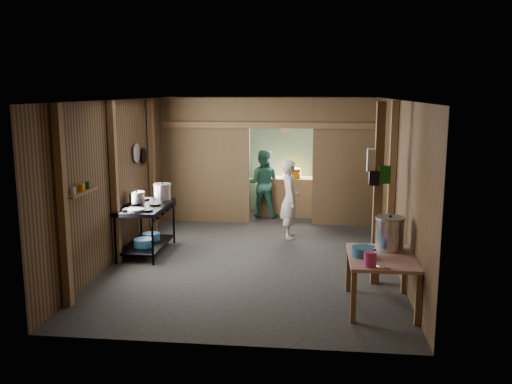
# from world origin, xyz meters

# --- Properties ---
(floor) EXTENTS (4.50, 7.00, 0.00)m
(floor) POSITION_xyz_m (0.00, 0.00, 0.00)
(floor) COLOR #242424
(floor) RESTS_ON ground
(ceiling) EXTENTS (4.50, 7.00, 0.00)m
(ceiling) POSITION_xyz_m (0.00, 0.00, 2.60)
(ceiling) COLOR #4E4B49
(ceiling) RESTS_ON ground
(wall_back) EXTENTS (4.50, 0.00, 2.60)m
(wall_back) POSITION_xyz_m (0.00, 3.50, 1.30)
(wall_back) COLOR brown
(wall_back) RESTS_ON ground
(wall_front) EXTENTS (4.50, 0.00, 2.60)m
(wall_front) POSITION_xyz_m (0.00, -3.50, 1.30)
(wall_front) COLOR brown
(wall_front) RESTS_ON ground
(wall_left) EXTENTS (0.00, 7.00, 2.60)m
(wall_left) POSITION_xyz_m (-2.25, 0.00, 1.30)
(wall_left) COLOR brown
(wall_left) RESTS_ON ground
(wall_right) EXTENTS (0.00, 7.00, 2.60)m
(wall_right) POSITION_xyz_m (2.25, 0.00, 1.30)
(wall_right) COLOR brown
(wall_right) RESTS_ON ground
(partition_left) EXTENTS (1.85, 0.10, 2.60)m
(partition_left) POSITION_xyz_m (-1.32, 2.20, 1.30)
(partition_left) COLOR brown
(partition_left) RESTS_ON floor
(partition_right) EXTENTS (1.35, 0.10, 2.60)m
(partition_right) POSITION_xyz_m (1.57, 2.20, 1.30)
(partition_right) COLOR brown
(partition_right) RESTS_ON floor
(partition_header) EXTENTS (1.30, 0.10, 0.60)m
(partition_header) POSITION_xyz_m (0.25, 2.20, 2.30)
(partition_header) COLOR brown
(partition_header) RESTS_ON wall_back
(turquoise_panel) EXTENTS (4.40, 0.06, 2.50)m
(turquoise_panel) POSITION_xyz_m (0.00, 3.44, 1.25)
(turquoise_panel) COLOR #7FB8B1
(turquoise_panel) RESTS_ON wall_back
(back_counter) EXTENTS (1.20, 0.50, 0.85)m
(back_counter) POSITION_xyz_m (0.30, 2.95, 0.42)
(back_counter) COLOR brown
(back_counter) RESTS_ON floor
(wall_clock) EXTENTS (0.20, 0.03, 0.20)m
(wall_clock) POSITION_xyz_m (0.25, 3.40, 1.90)
(wall_clock) COLOR silver
(wall_clock) RESTS_ON wall_back
(post_left_a) EXTENTS (0.10, 0.12, 2.60)m
(post_left_a) POSITION_xyz_m (-2.18, -2.60, 1.30)
(post_left_a) COLOR brown
(post_left_a) RESTS_ON floor
(post_left_b) EXTENTS (0.10, 0.12, 2.60)m
(post_left_b) POSITION_xyz_m (-2.18, -0.80, 1.30)
(post_left_b) COLOR brown
(post_left_b) RESTS_ON floor
(post_left_c) EXTENTS (0.10, 0.12, 2.60)m
(post_left_c) POSITION_xyz_m (-2.18, 1.20, 1.30)
(post_left_c) COLOR brown
(post_left_c) RESTS_ON floor
(post_right) EXTENTS (0.10, 0.12, 2.60)m
(post_right) POSITION_xyz_m (2.18, -0.20, 1.30)
(post_right) COLOR brown
(post_right) RESTS_ON floor
(post_free) EXTENTS (0.12, 0.12, 2.60)m
(post_free) POSITION_xyz_m (1.85, -1.30, 1.30)
(post_free) COLOR brown
(post_free) RESTS_ON floor
(cross_beam) EXTENTS (4.40, 0.12, 0.12)m
(cross_beam) POSITION_xyz_m (0.00, 2.15, 2.05)
(cross_beam) COLOR brown
(cross_beam) RESTS_ON wall_left
(pan_lid_big) EXTENTS (0.03, 0.34, 0.34)m
(pan_lid_big) POSITION_xyz_m (-2.21, 0.40, 1.65)
(pan_lid_big) COLOR gray
(pan_lid_big) RESTS_ON wall_left
(pan_lid_small) EXTENTS (0.03, 0.30, 0.30)m
(pan_lid_small) POSITION_xyz_m (-2.21, 0.80, 1.55)
(pan_lid_small) COLOR black
(pan_lid_small) RESTS_ON wall_left
(wall_shelf) EXTENTS (0.14, 0.80, 0.03)m
(wall_shelf) POSITION_xyz_m (-2.15, -2.10, 1.40)
(wall_shelf) COLOR brown
(wall_shelf) RESTS_ON wall_left
(jar_white) EXTENTS (0.07, 0.07, 0.10)m
(jar_white) POSITION_xyz_m (-2.15, -2.35, 1.47)
(jar_white) COLOR silver
(jar_white) RESTS_ON wall_shelf
(jar_yellow) EXTENTS (0.08, 0.08, 0.10)m
(jar_yellow) POSITION_xyz_m (-2.15, -2.10, 1.47)
(jar_yellow) COLOR #B96B00
(jar_yellow) RESTS_ON wall_shelf
(jar_green) EXTENTS (0.06, 0.06, 0.10)m
(jar_green) POSITION_xyz_m (-2.15, -1.88, 1.47)
(jar_green) COLOR #145611
(jar_green) RESTS_ON wall_shelf
(bag_white) EXTENTS (0.22, 0.15, 0.32)m
(bag_white) POSITION_xyz_m (1.80, -1.22, 1.78)
(bag_white) COLOR silver
(bag_white) RESTS_ON post_free
(bag_green) EXTENTS (0.16, 0.12, 0.24)m
(bag_green) POSITION_xyz_m (1.92, -1.36, 1.60)
(bag_green) COLOR #145611
(bag_green) RESTS_ON post_free
(bag_black) EXTENTS (0.14, 0.10, 0.20)m
(bag_black) POSITION_xyz_m (1.78, -1.38, 1.55)
(bag_black) COLOR black
(bag_black) RESTS_ON post_free
(gas_range) EXTENTS (0.73, 1.42, 0.84)m
(gas_range) POSITION_xyz_m (-1.88, -0.21, 0.42)
(gas_range) COLOR black
(gas_range) RESTS_ON floor
(prep_table) EXTENTS (0.83, 1.15, 0.68)m
(prep_table) POSITION_xyz_m (1.83, -2.20, 0.34)
(prep_table) COLOR tan
(prep_table) RESTS_ON floor
(stove_pot_large) EXTENTS (0.35, 0.35, 0.31)m
(stove_pot_large) POSITION_xyz_m (-1.71, 0.25, 0.97)
(stove_pot_large) COLOR silver
(stove_pot_large) RESTS_ON gas_range
(stove_pot_med) EXTENTS (0.30, 0.30, 0.23)m
(stove_pot_med) POSITION_xyz_m (-2.05, -0.14, 0.93)
(stove_pot_med) COLOR silver
(stove_pot_med) RESTS_ON gas_range
(frying_pan) EXTENTS (0.27, 0.49, 0.06)m
(frying_pan) POSITION_xyz_m (-1.88, -0.71, 0.86)
(frying_pan) COLOR gray
(frying_pan) RESTS_ON gas_range
(blue_tub_front) EXTENTS (0.33, 0.33, 0.13)m
(blue_tub_front) POSITION_xyz_m (-1.88, -0.39, 0.23)
(blue_tub_front) COLOR #296492
(blue_tub_front) RESTS_ON gas_range
(blue_tub_back) EXTENTS (0.30, 0.30, 0.12)m
(blue_tub_back) POSITION_xyz_m (-1.88, 0.03, 0.22)
(blue_tub_back) COLOR #296492
(blue_tub_back) RESTS_ON gas_range
(stock_pot) EXTENTS (0.48, 0.48, 0.46)m
(stock_pot) POSITION_xyz_m (1.96, -1.88, 0.89)
(stock_pot) COLOR silver
(stock_pot) RESTS_ON prep_table
(wash_basin) EXTENTS (0.37, 0.37, 0.12)m
(wash_basin) POSITION_xyz_m (1.60, -2.21, 0.74)
(wash_basin) COLOR #296492
(wash_basin) RESTS_ON prep_table
(pink_bucket) EXTENTS (0.18, 0.18, 0.18)m
(pink_bucket) POSITION_xyz_m (1.64, -2.62, 0.77)
(pink_bucket) COLOR #CA3480
(pink_bucket) RESTS_ON prep_table
(knife) EXTENTS (0.29, 0.15, 0.01)m
(knife) POSITION_xyz_m (1.74, -2.66, 0.68)
(knife) COLOR silver
(knife) RESTS_ON prep_table
(yellow_tub) EXTENTS (0.37, 0.37, 0.21)m
(yellow_tub) POSITION_xyz_m (0.45, 2.95, 0.95)
(yellow_tub) COLOR #B96B00
(yellow_tub) RESTS_ON back_counter
(red_cup) EXTENTS (0.11, 0.11, 0.13)m
(red_cup) POSITION_xyz_m (-0.05, 2.95, 0.92)
(red_cup) COLOR #D5441A
(red_cup) RESTS_ON back_counter
(cook) EXTENTS (0.42, 0.58, 1.48)m
(cook) POSITION_xyz_m (0.50, 1.06, 0.74)
(cook) COLOR beige
(cook) RESTS_ON floor
(worker_back) EXTENTS (0.78, 0.64, 1.49)m
(worker_back) POSITION_xyz_m (-0.17, 2.75, 0.74)
(worker_back) COLOR #307465
(worker_back) RESTS_ON floor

